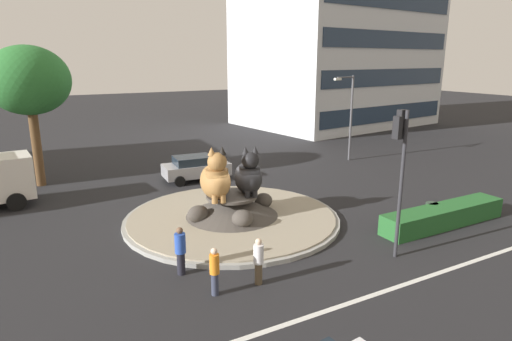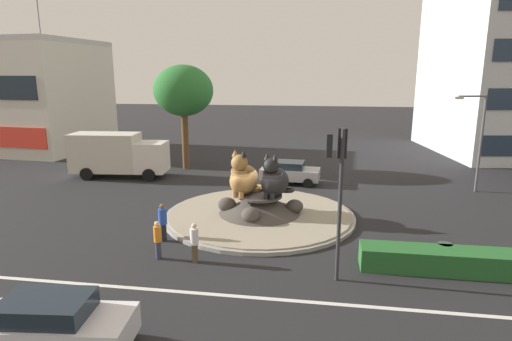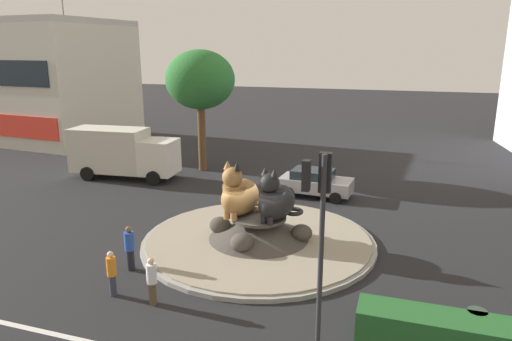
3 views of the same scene
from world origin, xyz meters
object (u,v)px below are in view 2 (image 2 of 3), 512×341
broadleaf_tree_behind_island (183,91)px  pedestrian_white_shirt (194,242)px  cat_statue_tabby (243,178)px  streetlight_arm (478,136)px  pedestrian_blue_shirt (163,222)px  delivery_box_truck (117,154)px  litter_bin (444,254)px  traffic_light_mast (339,172)px  sedan_on_far_lane (290,172)px  pedestrian_orange_shirt (158,239)px  cat_statue_black (274,180)px  hatchback_near_shophouse (54,325)px

broadleaf_tree_behind_island → pedestrian_white_shirt: 18.21m
cat_statue_tabby → streetlight_arm: bearing=130.8°
streetlight_arm → pedestrian_blue_shirt: size_ratio=3.52×
delivery_box_truck → litter_bin: 22.87m
litter_bin → traffic_light_mast: bearing=-157.1°
cat_statue_tabby → pedestrian_white_shirt: 5.86m
pedestrian_blue_shirt → sedan_on_far_lane: 12.20m
pedestrian_blue_shirt → delivery_box_truck: bearing=-42.4°
broadleaf_tree_behind_island → pedestrian_blue_shirt: bearing=-76.0°
pedestrian_white_shirt → sedan_on_far_lane: 13.38m
pedestrian_white_shirt → cat_statue_tabby: bearing=-14.7°
delivery_box_truck → litter_bin: delivery_box_truck is taller
pedestrian_blue_shirt → pedestrian_orange_shirt: size_ratio=1.08×
sedan_on_far_lane → delivery_box_truck: 12.57m
pedestrian_blue_shirt → pedestrian_orange_shirt: (0.48, -1.84, -0.06)m
traffic_light_mast → litter_bin: 5.91m
cat_statue_black → delivery_box_truck: 14.38m
pedestrian_white_shirt → litter_bin: pedestrian_white_shirt is taller
cat_statue_tabby → broadleaf_tree_behind_island: size_ratio=0.31×
pedestrian_orange_shirt → cat_statue_tabby: bearing=133.6°
streetlight_arm → cat_statue_black: bearing=18.5°
pedestrian_orange_shirt → sedan_on_far_lane: 13.74m
pedestrian_orange_shirt → litter_bin: pedestrian_orange_shirt is taller
cat_statue_black → pedestrian_blue_shirt: cat_statue_black is taller
traffic_light_mast → litter_bin: traffic_light_mast is taller
cat_statue_black → pedestrian_orange_shirt: (-4.15, -5.54, -1.23)m
sedan_on_far_lane → cat_statue_black: bearing=-87.9°
traffic_light_mast → hatchback_near_shophouse: 9.88m
traffic_light_mast → streetlight_arm: 16.18m
pedestrian_blue_shirt → cat_statue_tabby: bearing=-115.7°
cat_statue_black → streetlight_arm: size_ratio=0.39×
broadleaf_tree_behind_island → hatchback_near_shophouse: broadleaf_tree_behind_island is taller
pedestrian_orange_shirt → delivery_box_truck: delivery_box_truck is taller
pedestrian_blue_shirt → pedestrian_orange_shirt: 1.91m
streetlight_arm → pedestrian_white_shirt: streetlight_arm is taller
hatchback_near_shophouse → traffic_light_mast: bearing=29.9°
traffic_light_mast → streetlight_arm: (9.07, 13.39, -0.43)m
broadleaf_tree_behind_island → pedestrian_white_shirt: broadleaf_tree_behind_island is taller
pedestrian_blue_shirt → sedan_on_far_lane: (4.86, 11.19, -0.11)m
traffic_light_mast → broadleaf_tree_behind_island: size_ratio=0.69×
pedestrian_orange_shirt → sedan_on_far_lane: bearing=139.3°
cat_statue_black → broadleaf_tree_behind_island: 14.25m
pedestrian_blue_shirt → traffic_light_mast: bearing=174.7°
streetlight_arm → broadleaf_tree_behind_island: bearing=-22.7°
cat_statue_tabby → litter_bin: (8.86, -4.43, -1.69)m
litter_bin → hatchback_near_shophouse: bearing=-148.6°
pedestrian_orange_shirt → broadleaf_tree_behind_island: bearing=172.0°
broadleaf_tree_behind_island → streetlight_arm: size_ratio=1.31×
traffic_light_mast → hatchback_near_shophouse: traffic_light_mast is taller
broadleaf_tree_behind_island → pedestrian_orange_shirt: (4.13, -16.43, -5.23)m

